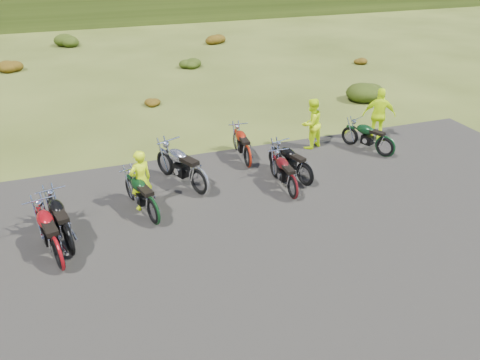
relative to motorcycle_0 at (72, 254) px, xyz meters
name	(u,v)px	position (x,y,z in m)	size (l,w,h in m)	color
ground	(231,222)	(3.70, 0.10, 0.00)	(300.00, 300.00, 0.00)	#384416
gravel_pad	(261,271)	(3.70, -1.90, 0.00)	(20.00, 12.00, 0.04)	black
shrub_2	(9,65)	(-2.50, 16.70, 0.38)	(1.30, 1.30, 0.77)	#5C340B
shrub_3	(68,39)	(0.40, 22.00, 0.46)	(1.56, 1.56, 0.92)	#25370D
shrub_4	(150,100)	(3.30, 9.30, 0.23)	(0.77, 0.77, 0.45)	#5C340B
shrub_5	(189,62)	(6.20, 14.60, 0.31)	(1.03, 1.03, 0.61)	#25370D
shrub_6	(214,37)	(9.10, 19.90, 0.38)	(1.30, 1.30, 0.77)	#5C340B
shrub_7	(367,88)	(12.00, 7.20, 0.46)	(1.56, 1.56, 0.92)	#25370D
shrub_8	(358,59)	(14.90, 12.50, 0.23)	(0.77, 0.77, 0.45)	#5C340B
motorcycle_0	(72,254)	(0.00, 0.00, 0.00)	(2.07, 0.69, 1.09)	black
motorcycle_1	(62,269)	(-0.21, -0.47, 0.00)	(2.12, 0.71, 1.11)	maroon
motorcycle_2	(155,224)	(1.92, 0.59, 0.00)	(2.00, 0.67, 1.05)	black
motorcycle_3	(200,195)	(3.32, 1.59, 0.00)	(2.31, 0.77, 1.21)	#AAAAAF
motorcycle_4	(292,199)	(5.57, 0.61, 0.00)	(1.86, 0.62, 0.98)	#470B0E
motorcycle_5	(304,186)	(6.19, 1.16, 0.00)	(1.91, 0.64, 1.00)	black
motorcycle_6	(248,168)	(5.10, 2.74, 0.00)	(1.91, 0.64, 1.00)	maroon
motorcycle_7	(384,157)	(9.36, 2.02, 0.00)	(1.92, 0.64, 1.00)	black
person_middle	(141,181)	(1.79, 1.39, 0.80)	(0.58, 0.38, 1.59)	#C2E40C
person_right_a	(311,124)	(7.49, 3.43, 0.82)	(0.79, 0.62, 1.63)	#C2E40C
person_right_b	(379,116)	(9.86, 3.23, 0.90)	(1.05, 0.44, 1.79)	#C2E40C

